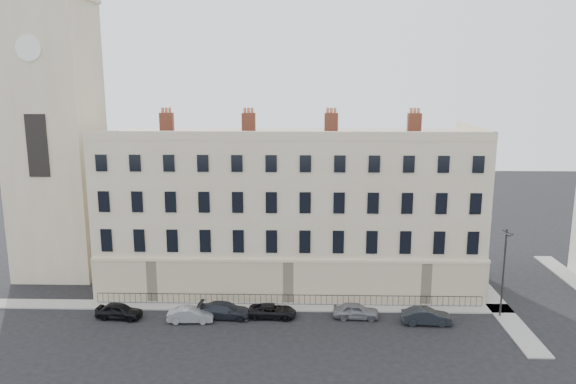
# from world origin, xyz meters

# --- Properties ---
(ground) EXTENTS (160.00, 160.00, 0.00)m
(ground) POSITION_xyz_m (0.00, 0.00, 0.00)
(ground) COLOR black
(ground) RESTS_ON ground
(terrace) EXTENTS (36.22, 12.22, 17.00)m
(terrace) POSITION_xyz_m (-5.97, 11.97, 7.50)
(terrace) COLOR #C5B192
(terrace) RESTS_ON ground
(church_tower) EXTENTS (8.00, 8.13, 44.00)m
(church_tower) POSITION_xyz_m (-30.00, 14.00, 18.66)
(church_tower) COLOR #C5B192
(church_tower) RESTS_ON ground
(pavement_terrace) EXTENTS (48.00, 2.00, 0.12)m
(pavement_terrace) POSITION_xyz_m (-10.00, 5.00, 0.06)
(pavement_terrace) COLOR gray
(pavement_terrace) RESTS_ON ground
(pavement_east_return) EXTENTS (2.00, 24.00, 0.12)m
(pavement_east_return) POSITION_xyz_m (13.00, 8.00, 0.06)
(pavement_east_return) COLOR gray
(pavement_east_return) RESTS_ON ground
(railings) EXTENTS (35.00, 0.04, 0.96)m
(railings) POSITION_xyz_m (-6.00, 5.40, 0.55)
(railings) COLOR black
(railings) RESTS_ON ground
(car_a) EXTENTS (4.15, 2.06, 1.36)m
(car_a) POSITION_xyz_m (-20.50, 2.29, 0.68)
(car_a) COLOR black
(car_a) RESTS_ON ground
(car_b) EXTENTS (3.91, 1.49, 1.27)m
(car_b) POSITION_xyz_m (-14.19, 1.74, 0.64)
(car_b) COLOR gray
(car_b) RESTS_ON ground
(car_c) EXTENTS (4.77, 2.28, 1.34)m
(car_c) POSITION_xyz_m (-11.36, 2.67, 0.67)
(car_c) COLOR black
(car_c) RESTS_ON ground
(car_d) EXTENTS (4.25, 2.14, 1.15)m
(car_d) POSITION_xyz_m (-7.29, 2.86, 0.58)
(car_d) COLOR black
(car_d) RESTS_ON ground
(car_e) EXTENTS (4.04, 1.81, 1.35)m
(car_e) POSITION_xyz_m (-0.07, 2.84, 0.67)
(car_e) COLOR slate
(car_e) RESTS_ON ground
(car_f) EXTENTS (4.19, 1.59, 1.37)m
(car_f) POSITION_xyz_m (5.76, 1.84, 0.68)
(car_f) COLOR black
(car_f) RESTS_ON ground
(streetlamp) EXTENTS (0.58, 1.68, 7.91)m
(streetlamp) POSITION_xyz_m (12.44, 3.32, 4.38)
(streetlamp) COLOR #2D2C31
(streetlamp) RESTS_ON ground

